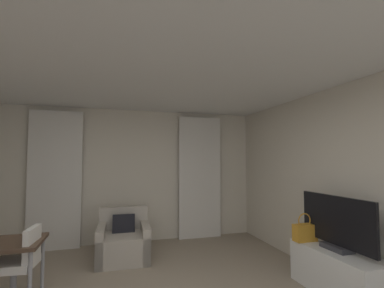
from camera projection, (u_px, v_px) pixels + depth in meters
wall_window at (132, 175)px, 5.43m from camera, size 5.12×0.06×2.60m
wall_right at (367, 185)px, 3.24m from camera, size 0.06×6.12×2.60m
ceiling at (157, 53)px, 2.60m from camera, size 5.12×6.12×0.06m
curtain_left_panel at (55, 179)px, 4.91m from camera, size 0.90×0.06×2.50m
curtain_right_panel at (200, 177)px, 5.69m from camera, size 0.90×0.06×2.50m
armchair at (123, 242)px, 4.41m from camera, size 0.83×0.85×0.79m
desk_chair at (18, 275)px, 2.87m from camera, size 0.48×0.48×0.88m
tv_console at (339, 273)px, 3.24m from camera, size 0.50×1.16×0.52m
tv_flatscreen at (336, 224)px, 3.28m from camera, size 0.20×1.09×0.65m
handbag_primary at (305, 232)px, 3.63m from camera, size 0.30×0.14×0.37m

